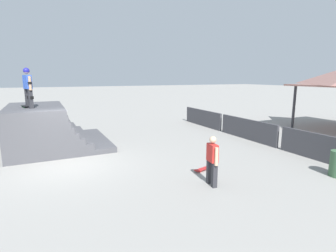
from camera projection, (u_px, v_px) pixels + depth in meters
ground_plane at (70, 165)px, 9.71m from camera, size 160.00×160.00×0.00m
quarter_pipe_ramp at (45, 129)px, 11.91m from camera, size 4.48×4.21×1.93m
skater_on_deck at (28, 85)px, 10.67m from camera, size 0.70×0.40×1.64m
skateboard_on_deck at (25, 106)px, 11.08m from camera, size 0.84×0.37×0.09m
bystander_walking at (212, 158)px, 7.72m from camera, size 0.61×0.26×1.51m
skateboard_on_ground at (203, 169)px, 9.10m from camera, size 0.41×0.85×0.09m
barrier_fence at (247, 129)px, 13.59m from camera, size 12.39×0.12×1.05m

